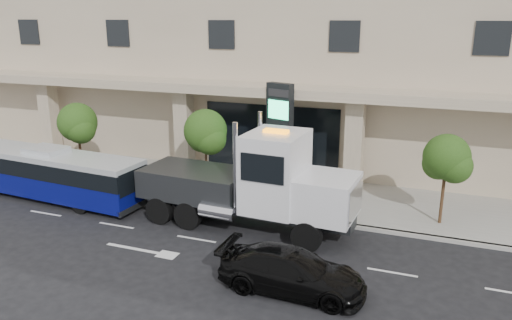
{
  "coord_description": "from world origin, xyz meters",
  "views": [
    {
      "loc": [
        9.14,
        -18.54,
        8.99
      ],
      "look_at": [
        1.35,
        2.0,
        2.65
      ],
      "focal_mm": 35.0,
      "sensor_mm": 36.0,
      "label": 1
    }
  ],
  "objects_px": {
    "tow_truck": "(254,184)",
    "black_sedan": "(292,271)",
    "signage_pylon": "(279,137)",
    "city_bus": "(49,173)"
  },
  "relations": [
    {
      "from": "tow_truck",
      "to": "black_sedan",
      "type": "height_order",
      "value": "tow_truck"
    },
    {
      "from": "city_bus",
      "to": "signage_pylon",
      "type": "height_order",
      "value": "signage_pylon"
    },
    {
      "from": "tow_truck",
      "to": "signage_pylon",
      "type": "height_order",
      "value": "signage_pylon"
    },
    {
      "from": "tow_truck",
      "to": "signage_pylon",
      "type": "xyz_separation_m",
      "value": [
        -0.5,
        4.94,
        0.96
      ]
    },
    {
      "from": "signage_pylon",
      "to": "tow_truck",
      "type": "bearing_deg",
      "value": -66.1
    },
    {
      "from": "city_bus",
      "to": "signage_pylon",
      "type": "distance_m",
      "value": 11.87
    },
    {
      "from": "tow_truck",
      "to": "black_sedan",
      "type": "xyz_separation_m",
      "value": [
        3.03,
        -4.37,
        -1.32
      ]
    },
    {
      "from": "city_bus",
      "to": "black_sedan",
      "type": "distance_m",
      "value": 14.76
    },
    {
      "from": "city_bus",
      "to": "black_sedan",
      "type": "xyz_separation_m",
      "value": [
        14.13,
        -4.22,
        -0.65
      ]
    },
    {
      "from": "tow_truck",
      "to": "black_sedan",
      "type": "bearing_deg",
      "value": -52.24
    }
  ]
}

